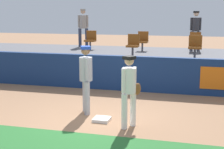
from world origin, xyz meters
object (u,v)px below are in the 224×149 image
player_fielder_home (129,87)px  first_base (102,119)px  seat_front_center (133,44)px  seat_front_right (195,45)px  spectator_capped (196,28)px  seat_back_right (195,41)px  spectator_hooded (83,25)px  player_runner_visitor (86,75)px  seat_back_center (143,40)px  seat_back_left (91,39)px

player_fielder_home → first_base: bearing=-79.7°
seat_front_center → seat_front_right: (2.30, 0.00, 0.00)m
seat_front_center → spectator_capped: bearing=49.0°
player_fielder_home → seat_front_center: bearing=-139.7°
player_fielder_home → seat_back_right: bearing=-160.9°
seat_front_center → spectator_capped: size_ratio=0.49×
seat_front_center → spectator_hooded: size_ratio=0.47×
player_runner_visitor → spectator_capped: spectator_capped is taller
first_base → seat_front_right: size_ratio=0.48×
player_runner_visitor → seat_back_center: bearing=148.3°
first_base → spectator_hooded: bearing=112.7°
first_base → player_fielder_home: size_ratio=0.24×
player_runner_visitor → seat_front_center: (0.40, 4.28, 0.43)m
first_base → seat_front_center: size_ratio=0.48×
player_runner_visitor → seat_front_right: 5.08m
seat_front_right → seat_back_center: bearing=141.2°
seat_front_center → player_fielder_home: bearing=-79.5°
first_base → player_runner_visitor: bearing=137.2°
seat_back_left → player_fielder_home: bearing=-64.8°
seat_front_center → first_base: bearing=-87.7°
seat_front_right → spectator_capped: spectator_capped is taller
seat_front_right → seat_back_right: bearing=91.3°
seat_back_right → spectator_capped: bearing=91.4°
seat_front_center → seat_back_left: size_ratio=1.00×
seat_front_right → player_runner_visitor: bearing=-122.2°
first_base → seat_back_left: size_ratio=0.48×
first_base → spectator_capped: bearing=74.6°
player_runner_visitor → seat_front_right: size_ratio=2.15×
seat_back_center → spectator_hooded: bearing=162.4°
player_runner_visitor → spectator_hooded: (-2.59, 7.05, 1.00)m
seat_back_center → spectator_capped: (2.18, 0.78, 0.52)m
player_fielder_home → seat_back_right: size_ratio=2.02×
seat_back_center → spectator_capped: size_ratio=0.49×
player_runner_visitor → seat_front_center: bearing=147.3°
player_fielder_home → seat_back_right: seat_back_right is taller
player_fielder_home → seat_back_right: (1.31, 6.90, 0.49)m
player_runner_visitor → seat_back_left: seat_back_left is taller
seat_back_center → spectator_capped: spectator_capped is taller
player_fielder_home → seat_back_center: seat_back_center is taller
seat_front_center → seat_back_left: same height
seat_back_right → seat_back_left: 4.56m
first_base → seat_back_right: seat_back_right is taller
seat_back_right → seat_front_center: same height
first_base → seat_back_center: 6.79m
player_fielder_home → spectator_capped: (1.29, 7.68, 1.01)m
spectator_hooded → player_runner_visitor: bearing=90.5°
seat_back_left → seat_front_center: bearing=-38.1°
first_base → player_fielder_home: 1.24m
player_runner_visitor → spectator_capped: bearing=131.6°
seat_back_right → seat_front_right: same height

